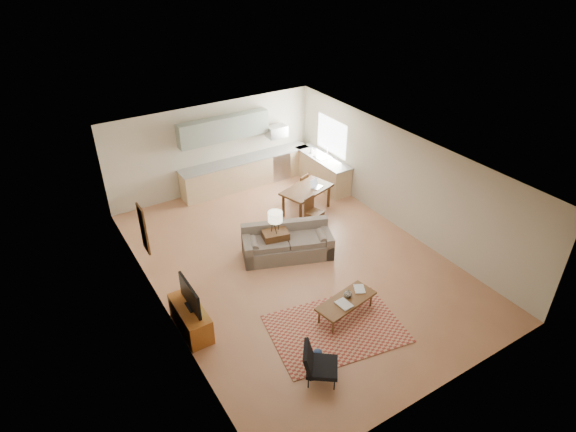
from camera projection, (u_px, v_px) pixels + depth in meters
room at (295, 214)px, 11.02m from camera, size 9.00×9.00×9.00m
kitchen_counter_back at (247, 172)px, 14.92m from camera, size 4.26×0.64×0.92m
kitchen_counter_right at (322, 171)px, 14.98m from camera, size 0.64×2.26×0.92m
kitchen_range at (277, 164)px, 15.42m from camera, size 0.62×0.62×0.90m
kitchen_microwave at (277, 131)px, 14.86m from camera, size 0.62×0.40×0.35m
upper_cabinets at (224, 128)px, 13.99m from camera, size 2.80×0.34×0.70m
window_right at (332, 136)px, 14.55m from camera, size 0.02×1.40×1.05m
wall_art_left at (144, 229)px, 10.13m from camera, size 0.06×0.42×1.10m
triptych at (210, 136)px, 14.01m from camera, size 1.70×0.04×0.50m
rug at (336, 329)px, 9.78m from camera, size 2.90×2.25×0.02m
sofa at (287, 242)px, 11.75m from camera, size 2.47×1.73×0.79m
coffee_table at (346, 307)px, 10.04m from camera, size 1.43×0.78×0.41m
book_a at (339, 307)px, 9.73m from camera, size 0.31×0.38×0.03m
book_b at (354, 289)px, 10.21m from camera, size 0.47×0.48×0.02m
vase at (348, 293)px, 9.98m from camera, size 0.18×0.18×0.18m
armchair at (322, 364)px, 8.54m from camera, size 0.90×0.90×0.73m
tv_credenza at (191, 318)px, 9.64m from camera, size 0.48×1.24×0.57m
tv at (190, 296)px, 9.36m from camera, size 0.10×0.95×0.57m
console_table at (276, 244)px, 11.75m from camera, size 0.69×0.53×0.71m
table_lamp at (275, 222)px, 11.41m from camera, size 0.40×0.40×0.57m
dining_table at (306, 200)px, 13.58m from camera, size 1.64×1.23×0.74m
dining_chair_near at (314, 212)px, 12.92m from camera, size 0.51×0.53×0.84m
dining_chair_far at (299, 186)px, 14.19m from camera, size 0.52×0.53×0.83m
laptop at (317, 184)px, 13.38m from camera, size 0.37×0.33×0.23m
soap_bottle at (312, 150)px, 14.96m from camera, size 0.11×0.11×0.19m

